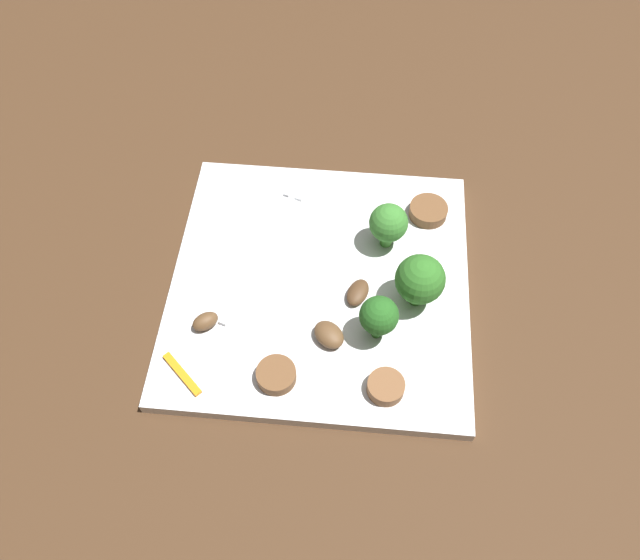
{
  "coord_description": "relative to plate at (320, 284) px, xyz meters",
  "views": [
    {
      "loc": [
        -0.29,
        -0.03,
        0.46
      ],
      "look_at": [
        0.0,
        0.0,
        0.01
      ],
      "focal_mm": 34.95,
      "sensor_mm": 36.0,
      "label": 1
    }
  ],
  "objects": [
    {
      "name": "sausage_slice_1",
      "position": [
        -0.1,
        -0.06,
        0.01
      ],
      "size": [
        0.04,
        0.04,
        0.01
      ],
      "primitive_type": "cylinder",
      "rotation": [
        0.0,
        0.0,
        0.43
      ],
      "color": "brown",
      "rests_on": "plate"
    },
    {
      "name": "mushroom_0",
      "position": [
        -0.06,
        -0.01,
        0.01
      ],
      "size": [
        0.03,
        0.03,
        0.01
      ],
      "primitive_type": "ellipsoid",
      "rotation": [
        0.0,
        0.0,
        3.95
      ],
      "color": "brown",
      "rests_on": "plate"
    },
    {
      "name": "plate",
      "position": [
        0.0,
        0.0,
        0.0
      ],
      "size": [
        0.25,
        0.25,
        0.01
      ],
      "primitive_type": "cube",
      "color": "white",
      "rests_on": "ground_plane"
    },
    {
      "name": "mushroom_1",
      "position": [
        -0.05,
        0.09,
        0.01
      ],
      "size": [
        0.02,
        0.03,
        0.01
      ],
      "primitive_type": "ellipsoid",
      "rotation": [
        0.0,
        0.0,
        2.23
      ],
      "color": "brown",
      "rests_on": "plate"
    },
    {
      "name": "broccoli_floret_1",
      "position": [
        -0.01,
        -0.08,
        0.04
      ],
      "size": [
        0.04,
        0.04,
        0.05
      ],
      "color": "#347525",
      "rests_on": "plate"
    },
    {
      "name": "fork",
      "position": [
        0.05,
        0.05,
        0.01
      ],
      "size": [
        0.18,
        0.06,
        0.0
      ],
      "rotation": [
        0.0,
        0.0,
        -0.29
      ],
      "color": "silver",
      "rests_on": "plate"
    },
    {
      "name": "broccoli_floret_2",
      "position": [
        -0.05,
        -0.05,
        0.04
      ],
      "size": [
        0.03,
        0.03,
        0.05
      ],
      "color": "#296420",
      "rests_on": "plate"
    },
    {
      "name": "broccoli_floret_0",
      "position": [
        0.04,
        -0.05,
        0.03
      ],
      "size": [
        0.03,
        0.03,
        0.05
      ],
      "color": "#408630",
      "rests_on": "plate"
    },
    {
      "name": "mushroom_2",
      "position": [
        -0.01,
        -0.03,
        0.01
      ],
      "size": [
        0.03,
        0.02,
        0.01
      ],
      "primitive_type": "ellipsoid",
      "rotation": [
        0.0,
        0.0,
        2.81
      ],
      "color": "#4C331E",
      "rests_on": "plate"
    },
    {
      "name": "sausage_slice_0",
      "position": [
        -0.09,
        0.03,
        0.01
      ],
      "size": [
        0.03,
        0.03,
        0.01
      ],
      "primitive_type": "cylinder",
      "rotation": [
        0.0,
        0.0,
        1.53
      ],
      "color": "brown",
      "rests_on": "plate"
    },
    {
      "name": "pepper_strip_2",
      "position": [
        -0.1,
        0.1,
        0.01
      ],
      "size": [
        0.03,
        0.04,
        0.0
      ],
      "primitive_type": "cube",
      "rotation": [
        0.0,
        0.0,
        3.96
      ],
      "color": "orange",
      "rests_on": "plate"
    },
    {
      "name": "sausage_slice_2",
      "position": [
        0.08,
        -0.09,
        0.01
      ],
      "size": [
        0.05,
        0.05,
        0.01
      ],
      "primitive_type": "cylinder",
      "rotation": [
        0.0,
        0.0,
        2.62
      ],
      "color": "brown",
      "rests_on": "plate"
    },
    {
      "name": "ground_plane",
      "position": [
        0.0,
        0.0,
        -0.01
      ],
      "size": [
        1.4,
        1.4,
        0.0
      ],
      "primitive_type": "plane",
      "color": "#422B19"
    }
  ]
}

